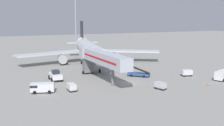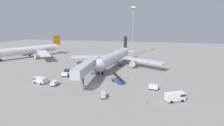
% 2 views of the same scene
% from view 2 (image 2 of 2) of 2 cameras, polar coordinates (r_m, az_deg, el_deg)
% --- Properties ---
extents(ground_plane, '(300.00, 300.00, 0.00)m').
position_cam_2_polar(ground_plane, '(54.04, -4.82, -7.88)').
color(ground_plane, gray).
extents(airplane_at_gate, '(45.77, 43.80, 12.84)m').
position_cam_2_polar(airplane_at_gate, '(78.79, 1.05, 2.01)').
color(airplane_at_gate, silver).
rests_on(airplane_at_gate, ground).
extents(jet_bridge, '(5.17, 23.46, 7.00)m').
position_cam_2_polar(jet_bridge, '(58.66, -7.80, -0.91)').
color(jet_bridge, '#B2B7C1').
rests_on(jet_bridge, ground).
extents(pushback_tug, '(2.76, 5.18, 2.55)m').
position_cam_2_polar(pushback_tug, '(67.03, -14.71, -3.12)').
color(pushback_tug, white).
rests_on(pushback_tug, ground).
extents(belt_loader_truck, '(5.41, 5.12, 2.81)m').
position_cam_2_polar(belt_loader_truck, '(57.49, 2.06, -5.79)').
color(belt_loader_truck, '#2D4C8E').
rests_on(belt_loader_truck, ground).
extents(service_van_near_right, '(5.26, 3.96, 2.26)m').
position_cam_2_polar(service_van_near_right, '(46.64, 20.45, -10.37)').
color(service_van_near_right, white).
rests_on(service_van_near_right, ground).
extents(service_van_near_center, '(5.01, 3.13, 1.95)m').
position_cam_2_polar(service_van_near_center, '(61.44, -22.92, -5.21)').
color(service_van_near_center, silver).
rests_on(service_van_near_center, ground).
extents(baggage_cart_mid_left, '(1.58, 2.66, 1.54)m').
position_cam_2_polar(baggage_cart_mid_left, '(57.55, -18.69, -6.34)').
color(baggage_cart_mid_left, '#38383D').
rests_on(baggage_cart_mid_left, ground).
extents(baggage_cart_mid_center, '(1.97, 2.72, 1.53)m').
position_cam_2_polar(baggage_cart_mid_center, '(45.84, -3.04, -10.56)').
color(baggage_cart_mid_center, '#38383D').
rests_on(baggage_cart_mid_center, ground).
extents(baggage_cart_far_left, '(2.83, 1.86, 1.59)m').
position_cam_2_polar(baggage_cart_far_left, '(52.64, 13.69, -7.76)').
color(baggage_cart_far_left, '#38383D').
rests_on(baggage_cart_far_left, ground).
extents(ground_crew_worker_foreground, '(0.41, 0.41, 1.69)m').
position_cam_2_polar(ground_crew_worker_foreground, '(71.25, -12.88, -2.35)').
color(ground_crew_worker_foreground, '#1E2333').
rests_on(ground_crew_worker_foreground, ground).
extents(safety_cone_alpha, '(0.50, 0.50, 0.75)m').
position_cam_2_polar(safety_cone_alpha, '(61.82, 7.89, -4.94)').
color(safety_cone_alpha, black).
rests_on(safety_cone_alpha, ground).
extents(safety_cone_bravo, '(0.38, 0.38, 0.59)m').
position_cam_2_polar(safety_cone_bravo, '(43.62, 11.54, -12.86)').
color(safety_cone_bravo, black).
rests_on(safety_cone_bravo, ground).
extents(safety_cone_charlie, '(0.48, 0.48, 0.73)m').
position_cam_2_polar(safety_cone_charlie, '(71.06, -2.18, -2.52)').
color(safety_cone_charlie, black).
rests_on(safety_cone_charlie, ground).
extents(airplane_background, '(43.34, 44.10, 11.92)m').
position_cam_2_polar(airplane_background, '(113.19, -25.69, 3.88)').
color(airplane_background, silver).
rests_on(airplane_background, ground).
extents(apron_light_mast, '(2.40, 2.40, 29.91)m').
position_cam_2_polar(apron_light_mast, '(109.50, 7.10, 13.21)').
color(apron_light_mast, '#93969B').
rests_on(apron_light_mast, ground).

